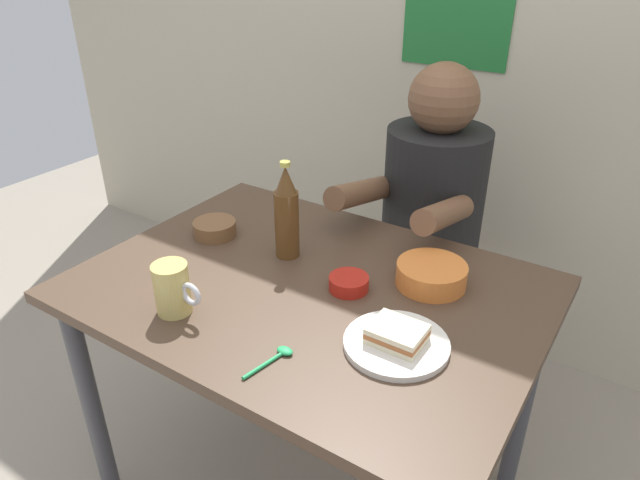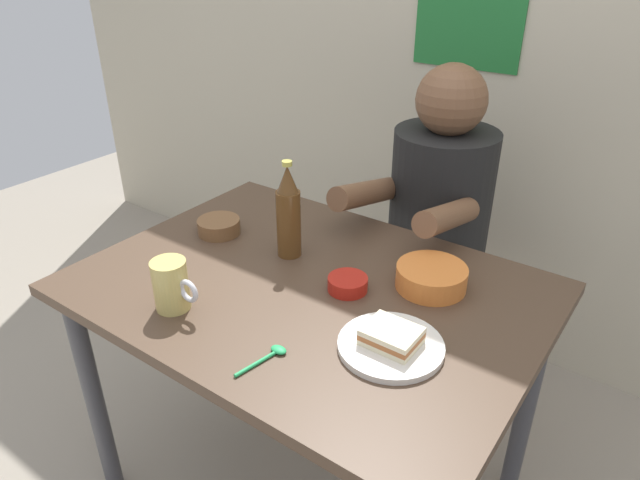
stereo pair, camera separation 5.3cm
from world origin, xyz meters
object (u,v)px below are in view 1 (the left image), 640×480
(dining_table, at_px, (309,316))
(beer_mug, at_px, (173,289))
(person_seated, at_px, (433,193))
(sandwich, at_px, (397,334))
(stool, at_px, (423,301))
(plate_orange, at_px, (396,344))
(sambal_bowl_red, at_px, (349,282))
(beer_bottle, at_px, (287,214))

(dining_table, height_order, beer_mug, beer_mug)
(dining_table, height_order, person_seated, person_seated)
(person_seated, distance_m, sandwich, 0.75)
(person_seated, distance_m, beer_mug, 0.91)
(stool, height_order, plate_orange, plate_orange)
(person_seated, bearing_deg, beer_mug, -105.50)
(dining_table, height_order, sandwich, sandwich)
(dining_table, bearing_deg, stool, 85.12)
(plate_orange, bearing_deg, sambal_bowl_red, 145.66)
(stool, xyz_separation_m, beer_bottle, (-0.18, -0.54, 0.51))
(beer_mug, relative_size, beer_bottle, 0.48)
(stool, xyz_separation_m, person_seated, (-0.00, -0.01, 0.42))
(sambal_bowl_red, bearing_deg, beer_bottle, 166.17)
(person_seated, bearing_deg, dining_table, -94.97)
(dining_table, xyz_separation_m, beer_mug, (-0.19, -0.26, 0.15))
(person_seated, height_order, sandwich, person_seated)
(person_seated, height_order, sambal_bowl_red, person_seated)
(person_seated, relative_size, plate_orange, 3.27)
(beer_bottle, bearing_deg, person_seated, 71.07)
(sandwich, relative_size, beer_mug, 0.87)
(beer_mug, xyz_separation_m, beer_bottle, (0.06, 0.35, 0.06))
(dining_table, relative_size, beer_bottle, 4.20)
(stool, relative_size, person_seated, 0.63)
(stool, relative_size, beer_mug, 3.57)
(plate_orange, height_order, beer_bottle, beer_bottle)
(dining_table, distance_m, sandwich, 0.32)
(beer_mug, bearing_deg, plate_orange, 18.69)
(stool, distance_m, beer_mug, 1.02)
(person_seated, xyz_separation_m, sambal_bowl_red, (0.04, -0.58, -0.01))
(dining_table, distance_m, stool, 0.70)
(dining_table, xyz_separation_m, sandwich, (0.28, -0.10, 0.13))
(beer_mug, bearing_deg, sandwich, 18.69)
(stool, xyz_separation_m, sambal_bowl_red, (0.04, -0.59, 0.41))
(person_seated, xyz_separation_m, plate_orange, (0.23, -0.71, -0.02))
(plate_orange, relative_size, beer_bottle, 0.84)
(stool, relative_size, sambal_bowl_red, 4.69)
(plate_orange, relative_size, beer_mug, 1.75)
(dining_table, xyz_separation_m, beer_bottle, (-0.13, 0.09, 0.21))
(dining_table, bearing_deg, person_seated, 85.03)
(dining_table, xyz_separation_m, plate_orange, (0.28, -0.10, 0.10))
(stool, height_order, beer_bottle, beer_bottle)
(plate_orange, bearing_deg, beer_bottle, 155.77)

